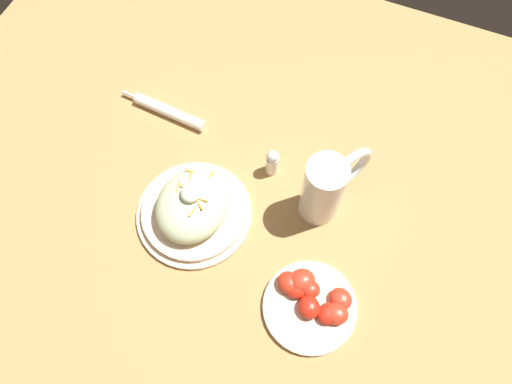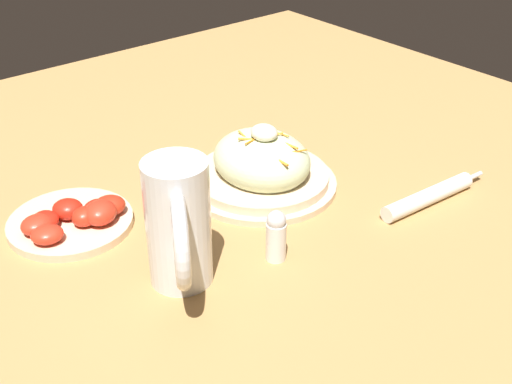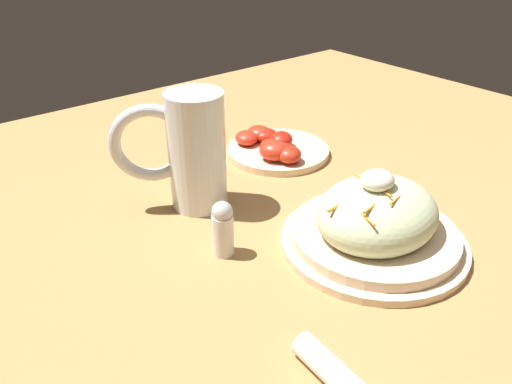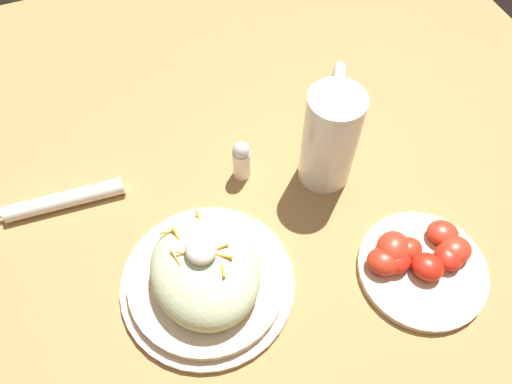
{
  "view_description": "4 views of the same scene",
  "coord_description": "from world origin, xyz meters",
  "px_view_note": "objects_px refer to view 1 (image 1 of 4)",
  "views": [
    {
      "loc": [
        -0.31,
        -0.24,
        0.92
      ],
      "look_at": [
        0.05,
        -0.09,
        0.08
      ],
      "focal_mm": 33.91,
      "sensor_mm": 36.0,
      "label": 1
    },
    {
      "loc": [
        0.68,
        -0.57,
        0.54
      ],
      "look_at": [
        0.08,
        -0.06,
        0.06
      ],
      "focal_mm": 47.26,
      "sensor_mm": 36.0,
      "label": 2
    },
    {
      "loc": [
        0.44,
        0.34,
        0.38
      ],
      "look_at": [
        0.08,
        -0.1,
        0.06
      ],
      "focal_mm": 35.5,
      "sensor_mm": 36.0,
      "label": 3
    },
    {
      "loc": [
        -0.27,
        0.06,
        0.63
      ],
      "look_at": [
        0.07,
        -0.08,
        0.06
      ],
      "focal_mm": 34.36,
      "sensor_mm": 36.0,
      "label": 4
    }
  ],
  "objects_px": {
    "beer_mug": "(325,190)",
    "tomato_plate": "(311,301)",
    "napkin_roll": "(169,112)",
    "salt_shaker": "(272,162)",
    "salad_plate": "(193,208)"
  },
  "relations": [
    {
      "from": "beer_mug",
      "to": "tomato_plate",
      "type": "bearing_deg",
      "value": -165.83
    },
    {
      "from": "napkin_roll",
      "to": "salt_shaker",
      "type": "bearing_deg",
      "value": -99.09
    },
    {
      "from": "salad_plate",
      "to": "napkin_roll",
      "type": "bearing_deg",
      "value": 38.66
    },
    {
      "from": "beer_mug",
      "to": "salt_shaker",
      "type": "bearing_deg",
      "value": 72.46
    },
    {
      "from": "salad_plate",
      "to": "beer_mug",
      "type": "xyz_separation_m",
      "value": [
        0.12,
        -0.23,
        0.04
      ]
    },
    {
      "from": "salad_plate",
      "to": "napkin_roll",
      "type": "height_order",
      "value": "salad_plate"
    },
    {
      "from": "salad_plate",
      "to": "beer_mug",
      "type": "height_order",
      "value": "beer_mug"
    },
    {
      "from": "tomato_plate",
      "to": "salt_shaker",
      "type": "height_order",
      "value": "salt_shaker"
    },
    {
      "from": "napkin_roll",
      "to": "tomato_plate",
      "type": "xyz_separation_m",
      "value": [
        -0.28,
        -0.44,
        0.0
      ]
    },
    {
      "from": "salt_shaker",
      "to": "napkin_roll",
      "type": "bearing_deg",
      "value": 80.91
    },
    {
      "from": "beer_mug",
      "to": "salt_shaker",
      "type": "xyz_separation_m",
      "value": [
        0.04,
        0.12,
        -0.04
      ]
    },
    {
      "from": "napkin_roll",
      "to": "salt_shaker",
      "type": "height_order",
      "value": "salt_shaker"
    },
    {
      "from": "napkin_roll",
      "to": "salt_shaker",
      "type": "distance_m",
      "value": 0.27
    },
    {
      "from": "beer_mug",
      "to": "tomato_plate",
      "type": "relative_size",
      "value": 0.95
    },
    {
      "from": "tomato_plate",
      "to": "napkin_roll",
      "type": "bearing_deg",
      "value": 57.67
    }
  ]
}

